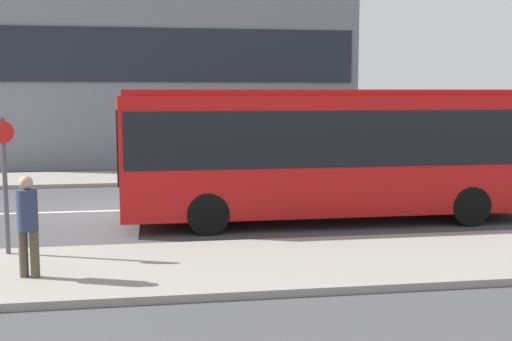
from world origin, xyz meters
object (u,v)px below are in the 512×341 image
Objects in this scene: city_bus at (331,146)px; bus_stop_sign at (4,175)px; pedestrian_near_stop at (28,220)px; parked_car_0 at (473,165)px.

city_bus is 3.93× the size of bus_stop_sign.
parked_car_0 is at bearing -126.04° from pedestrian_near_stop.
city_bus is 2.56× the size of parked_car_0.
city_bus is at bearing -140.53° from parked_car_0.
bus_stop_sign is at bearing -50.52° from pedestrian_near_stop.
city_bus is 8.85m from parked_car_0.
pedestrian_near_stop is 1.92m from bus_stop_sign.
bus_stop_sign is (-13.89, -8.30, 1.00)m from parked_car_0.
parked_car_0 is 16.21m from bus_stop_sign.
pedestrian_near_stop is at bearing -142.85° from parked_car_0.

